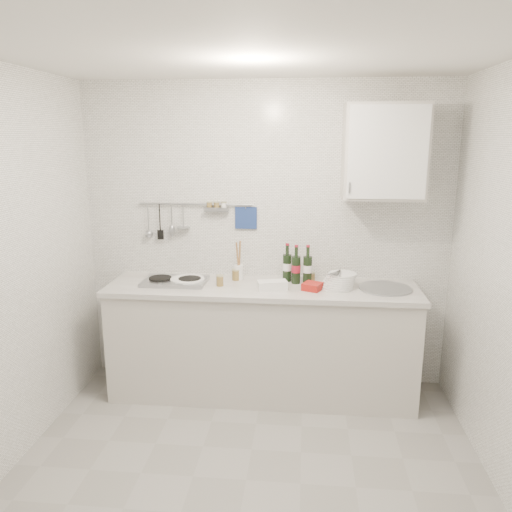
{
  "coord_description": "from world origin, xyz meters",
  "views": [
    {
      "loc": [
        0.33,
        -2.65,
        2.06
      ],
      "look_at": [
        -0.03,
        0.9,
        1.21
      ],
      "focal_mm": 35.0,
      "sensor_mm": 36.0,
      "label": 1
    }
  ],
  "objects_px": {
    "wine_bottles": "(297,264)",
    "utensil_crock": "(239,270)",
    "plate_stack_hob": "(187,281)",
    "wall_cabinet": "(384,152)",
    "plate_stack_sink": "(339,281)"
  },
  "relations": [
    {
      "from": "wine_bottles",
      "to": "utensil_crock",
      "type": "bearing_deg",
      "value": 174.44
    },
    {
      "from": "plate_stack_hob",
      "to": "wall_cabinet",
      "type": "bearing_deg",
      "value": 4.57
    },
    {
      "from": "wall_cabinet",
      "to": "plate_stack_hob",
      "type": "relative_size",
      "value": 2.4
    },
    {
      "from": "plate_stack_hob",
      "to": "utensil_crock",
      "type": "xyz_separation_m",
      "value": [
        0.4,
        0.16,
        0.06
      ]
    },
    {
      "from": "plate_stack_hob",
      "to": "utensil_crock",
      "type": "bearing_deg",
      "value": 21.84
    },
    {
      "from": "wall_cabinet",
      "to": "plate_stack_sink",
      "type": "distance_m",
      "value": 1.03
    },
    {
      "from": "wall_cabinet",
      "to": "wine_bottles",
      "type": "xyz_separation_m",
      "value": [
        -0.63,
        -0.01,
        -0.87
      ]
    },
    {
      "from": "wall_cabinet",
      "to": "utensil_crock",
      "type": "height_order",
      "value": "wall_cabinet"
    },
    {
      "from": "wine_bottles",
      "to": "utensil_crock",
      "type": "xyz_separation_m",
      "value": [
        -0.48,
        0.05,
        -0.08
      ]
    },
    {
      "from": "wall_cabinet",
      "to": "wine_bottles",
      "type": "distance_m",
      "value": 1.08
    },
    {
      "from": "wall_cabinet",
      "to": "utensil_crock",
      "type": "xyz_separation_m",
      "value": [
        -1.11,
        0.04,
        -0.95
      ]
    },
    {
      "from": "plate_stack_hob",
      "to": "utensil_crock",
      "type": "distance_m",
      "value": 0.43
    },
    {
      "from": "wall_cabinet",
      "to": "utensil_crock",
      "type": "relative_size",
      "value": 2.15
    },
    {
      "from": "wall_cabinet",
      "to": "wine_bottles",
      "type": "height_order",
      "value": "wall_cabinet"
    },
    {
      "from": "plate_stack_hob",
      "to": "plate_stack_sink",
      "type": "distance_m",
      "value": 1.2
    }
  ]
}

